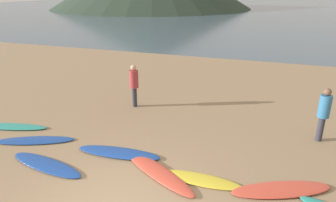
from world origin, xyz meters
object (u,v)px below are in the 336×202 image
(surfboard_0, at_px, (10,126))
(surfboard_1, at_px, (35,140))
(surfboard_2, at_px, (46,165))
(person_0, at_px, (134,82))
(surfboard_3, at_px, (119,153))
(surfboard_6, at_px, (281,189))
(surfboard_5, at_px, (200,180))
(person_1, at_px, (324,110))
(surfboard_4, at_px, (157,171))

(surfboard_0, distance_m, surfboard_1, 1.45)
(surfboard_1, distance_m, surfboard_2, 1.51)
(surfboard_0, bearing_deg, surfboard_1, -32.92)
(surfboard_1, xyz_separation_m, person_0, (1.54, 3.42, 0.89))
(surfboard_1, distance_m, person_0, 3.86)
(surfboard_2, distance_m, surfboard_3, 1.79)
(surfboard_0, xyz_separation_m, surfboard_2, (2.55, -1.40, -0.00))
(surfboard_3, height_order, surfboard_6, surfboard_3)
(surfboard_2, relative_size, surfboard_5, 1.16)
(person_1, bearing_deg, person_0, -0.47)
(surfboard_0, relative_size, person_1, 1.51)
(surfboard_2, bearing_deg, surfboard_3, 46.54)
(surfboard_1, xyz_separation_m, person_1, (7.66, 2.78, 0.90))
(surfboard_4, distance_m, surfboard_6, 2.82)
(person_0, bearing_deg, surfboard_0, 67.93)
(surfboard_6, relative_size, person_0, 1.41)
(surfboard_4, height_order, surfboard_6, surfboard_4)
(surfboard_3, distance_m, person_1, 5.76)
(surfboard_5, bearing_deg, person_0, 132.77)
(surfboard_2, distance_m, person_0, 4.45)
(surfboard_6, bearing_deg, surfboard_3, 151.51)
(surfboard_0, bearing_deg, surfboard_2, -42.54)
(surfboard_5, distance_m, surfboard_6, 1.76)
(person_1, bearing_deg, surfboard_1, 25.48)
(surfboard_4, relative_size, person_0, 1.62)
(surfboard_3, height_order, person_1, person_1)
(surfboard_2, xyz_separation_m, surfboard_6, (5.48, 0.89, 0.00))
(surfboard_3, bearing_deg, surfboard_6, -7.84)
(surfboard_6, xyz_separation_m, person_0, (-5.12, 3.46, 0.88))
(surfboard_4, bearing_deg, person_0, 152.63)
(surfboard_3, height_order, surfboard_4, surfboard_3)
(surfboard_4, xyz_separation_m, surfboard_5, (1.05, 0.02, -0.01))
(surfboard_0, xyz_separation_m, person_1, (9.03, 2.30, 0.89))
(surfboard_3, distance_m, surfboard_4, 1.33)
(surfboard_4, height_order, person_0, person_0)
(surfboard_3, relative_size, surfboard_4, 0.89)
(surfboard_3, bearing_deg, surfboard_4, -24.62)
(surfboard_1, relative_size, surfboard_6, 1.00)
(surfboard_0, relative_size, surfboard_1, 1.07)
(surfboard_1, height_order, surfboard_6, surfboard_6)
(person_0, bearing_deg, surfboard_3, 130.59)
(surfboard_5, relative_size, person_0, 1.23)
(surfboard_3, relative_size, person_1, 1.45)
(surfboard_0, height_order, surfboard_4, surfboard_4)
(surfboard_2, xyz_separation_m, surfboard_3, (1.42, 1.09, 0.01))
(surfboard_0, bearing_deg, surfboard_4, -22.04)
(surfboard_1, height_order, surfboard_3, surfboard_3)
(surfboard_6, height_order, person_1, person_1)
(surfboard_2, bearing_deg, surfboard_5, 19.18)
(person_0, bearing_deg, surfboard_5, 154.99)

